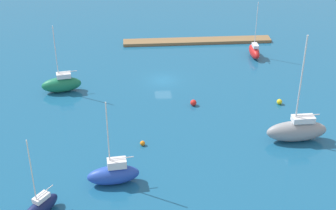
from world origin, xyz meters
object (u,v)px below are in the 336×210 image
Objects in this scene: sailboat_navy_mid_basin at (40,208)px; mooring_buoy_yellow at (279,102)px; pier_dock at (197,41)px; sailboat_green_near_pier at (62,84)px; mooring_buoy_red at (193,103)px; sailboat_gray_lone_north at (297,130)px; sailboat_red_by_breakwater at (254,51)px; mooring_buoy_orange at (143,143)px; sailboat_blue_along_channel at (114,174)px.

mooring_buoy_yellow is (-29.62, -20.40, -0.59)m from sailboat_navy_mid_basin.
sailboat_green_near_pier is at bearing 38.07° from pier_dock.
pier_dock is 22.84m from mooring_buoy_red.
sailboat_gray_lone_north reaches higher than mooring_buoy_yellow.
sailboat_gray_lone_north reaches higher than mooring_buoy_red.
sailboat_red_by_breakwater is 12.37× the size of mooring_buoy_yellow.
mooring_buoy_orange is at bearing 24.58° from mooring_buoy_yellow.
sailboat_navy_mid_basin is 31.35m from sailboat_gray_lone_north.
pier_dock is at bearing -98.41° from mooring_buoy_red.
sailboat_green_near_pier is (30.02, -15.02, -0.25)m from sailboat_gray_lone_north.
sailboat_red_by_breakwater is 0.93× the size of sailboat_blue_along_channel.
sailboat_navy_mid_basin is at bearing 141.49° from sailboat_red_by_breakwater.
sailboat_red_by_breakwater reaches higher than mooring_buoy_red.
sailboat_green_near_pier reaches higher than sailboat_red_by_breakwater.
mooring_buoy_red is (11.93, -0.50, 0.05)m from mooring_buoy_yellow.
sailboat_navy_mid_basin is 35.97m from mooring_buoy_yellow.
pier_dock is 11.11m from sailboat_red_by_breakwater.
sailboat_navy_mid_basin is at bearing 82.66° from sailboat_green_near_pier.
sailboat_gray_lone_north is 14.99m from mooring_buoy_red.
sailboat_green_near_pier is at bearing -52.76° from mooring_buoy_orange.
sailboat_gray_lone_north is 9.11m from mooring_buoy_yellow.
sailboat_gray_lone_north is at bearing -169.40° from sailboat_blue_along_channel.
mooring_buoy_red is at bearing -128.08° from mooring_buoy_orange.
sailboat_gray_lone_north reaches higher than sailboat_green_near_pier.
mooring_buoy_orange is at bearing 118.14° from sailboat_green_near_pier.
sailboat_blue_along_channel is 13.35× the size of mooring_buoy_yellow.
pier_dock is at bearing -108.41° from mooring_buoy_orange.
mooring_buoy_red is (-17.69, -20.90, -0.54)m from sailboat_navy_mid_basin.
sailboat_red_by_breakwater is 31.53m from mooring_buoy_orange.
mooring_buoy_yellow is (-30.43, 5.99, -0.85)m from sailboat_green_near_pier.
mooring_buoy_yellow reaches higher than pier_dock.
mooring_buoy_red is (-18.50, 5.49, -0.80)m from sailboat_green_near_pier.
pier_dock is 2.88× the size of sailboat_navy_mid_basin.
sailboat_green_near_pier is 19.32m from mooring_buoy_red.
sailboat_green_near_pier is at bearing -11.13° from mooring_buoy_yellow.
sailboat_red_by_breakwater reaches higher than mooring_buoy_yellow.
sailboat_navy_mid_basin reaches higher than mooring_buoy_red.
mooring_buoy_yellow is (0.06, 16.17, -0.66)m from sailboat_red_by_breakwater.
sailboat_green_near_pier is 23.17m from sailboat_blue_along_channel.
mooring_buoy_red is at bearing 175.74° from sailboat_navy_mid_basin.
sailboat_green_near_pier is 18.58m from mooring_buoy_orange.
sailboat_gray_lone_north is 22.41× the size of mooring_buoy_orange.
sailboat_green_near_pier reaches higher than sailboat_navy_mid_basin.
sailboat_red_by_breakwater is at bearing -127.42° from mooring_buoy_red.
sailboat_navy_mid_basin is 26.40m from sailboat_green_near_pier.
sailboat_blue_along_channel reaches higher than mooring_buoy_yellow.
sailboat_red_by_breakwater is (-8.65, 6.92, 0.78)m from pier_dock.
mooring_buoy_red reaches higher than pier_dock.
sailboat_gray_lone_north is 1.37× the size of sailboat_green_near_pier.
sailboat_gray_lone_north is 33.57m from sailboat_green_near_pier.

